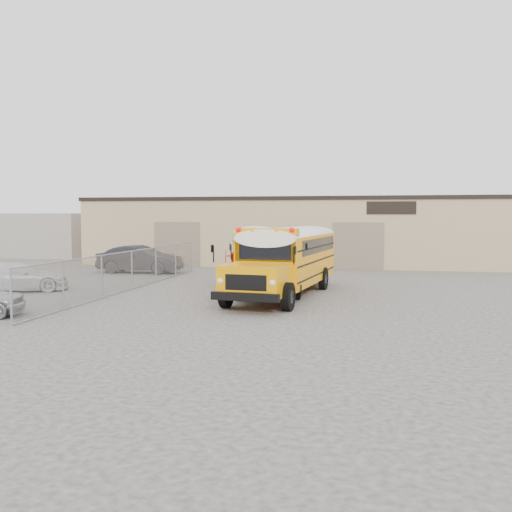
% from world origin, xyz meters
% --- Properties ---
extents(ground, '(120.00, 120.00, 0.00)m').
position_xyz_m(ground, '(0.00, 0.00, 0.00)').
color(ground, '#393634').
rests_on(ground, ground).
extents(warehouse, '(30.20, 10.20, 4.67)m').
position_xyz_m(warehouse, '(-0.00, 19.99, 2.37)').
color(warehouse, tan).
rests_on(warehouse, ground).
extents(chainlink_fence, '(0.07, 18.07, 1.81)m').
position_xyz_m(chainlink_fence, '(-6.00, 3.00, 0.90)').
color(chainlink_fence, gray).
rests_on(chainlink_fence, ground).
extents(distant_building_left, '(8.00, 6.00, 3.60)m').
position_xyz_m(distant_building_left, '(-22.00, 22.00, 1.80)').
color(distant_building_left, gray).
rests_on(distant_building_left, ground).
extents(school_bus_left, '(4.88, 10.25, 2.92)m').
position_xyz_m(school_bus_left, '(-1.90, 10.84, 1.69)').
color(school_bus_left, orange).
rests_on(school_bus_left, ground).
extents(school_bus_right, '(3.72, 10.33, 2.96)m').
position_xyz_m(school_bus_right, '(1.95, 8.86, 1.71)').
color(school_bus_right, '#F49602').
rests_on(school_bus_right, ground).
extents(tarp_bundle, '(1.03, 0.97, 1.32)m').
position_xyz_m(tarp_bundle, '(1.33, -0.75, 0.68)').
color(tarp_bundle, black).
rests_on(tarp_bundle, ground).
extents(car_white, '(4.81, 3.64, 1.30)m').
position_xyz_m(car_white, '(-10.85, 1.39, 0.65)').
color(car_white, silver).
rests_on(car_white, ground).
extents(car_dark, '(4.97, 1.79, 1.63)m').
position_xyz_m(car_dark, '(-8.70, 10.35, 0.82)').
color(car_dark, black).
rests_on(car_dark, ground).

